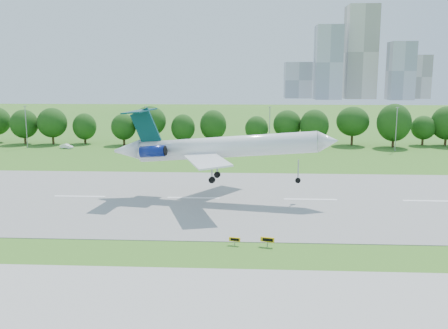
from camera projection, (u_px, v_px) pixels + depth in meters
ground at (170, 248)px, 61.29m from camera, size 600.00×600.00×0.00m
runway at (194, 198)px, 85.85m from camera, size 400.00×45.00×0.08m
taxiway at (137, 318)px, 43.59m from camera, size 400.00×23.00×0.08m
tree_line at (219, 124)px, 150.59m from camera, size 288.40×8.40×10.40m
light_poles at (208, 127)px, 140.87m from camera, size 175.90×0.25×12.19m
skyline at (355, 64)px, 434.37m from camera, size 127.00×52.00×80.00m
airliner at (215, 147)px, 84.30m from camera, size 38.75×27.91×12.31m
taxi_sign_centre at (235, 240)px, 62.11m from camera, size 1.44×0.45×1.01m
taxi_sign_right at (267, 240)px, 61.55m from camera, size 1.72×0.63×1.21m
service_vehicle_a at (67, 146)px, 143.67m from camera, size 4.17×2.67×1.30m
service_vehicle_b at (176, 148)px, 139.30m from camera, size 4.24×3.13×1.34m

